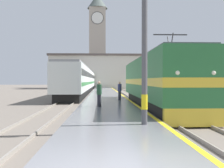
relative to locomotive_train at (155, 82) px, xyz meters
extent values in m
plane|color=#70665B|center=(-3.57, 15.24, -2.00)|extent=(200.00, 200.00, 0.00)
cube|color=slate|center=(-3.57, 10.24, -1.81)|extent=(4.20, 140.00, 0.37)
cube|color=yellow|center=(-1.62, 10.24, -1.63)|extent=(0.20, 140.00, 0.00)
cube|color=#70665B|center=(0.00, 10.24, -1.99)|extent=(2.84, 140.00, 0.02)
cube|color=gray|center=(-0.72, 10.24, -1.91)|extent=(0.07, 140.00, 0.14)
cube|color=gray|center=(0.72, 10.24, -1.91)|extent=(0.07, 140.00, 0.14)
cube|color=#70665B|center=(-7.33, 10.24, -1.99)|extent=(2.83, 140.00, 0.02)
cube|color=gray|center=(-8.04, 10.24, -1.91)|extent=(0.07, 140.00, 0.14)
cube|color=gray|center=(-6.61, 10.24, -1.91)|extent=(0.07, 140.00, 0.14)
cube|color=black|center=(0.00, 0.04, -1.55)|extent=(2.46, 15.70, 0.90)
cube|color=#286B38|center=(0.00, 0.04, 0.32)|extent=(2.90, 17.06, 2.83)
cube|color=gold|center=(0.00, 0.04, 0.04)|extent=(2.92, 17.08, 0.44)
cube|color=gold|center=(0.00, -8.34, -1.50)|extent=(2.75, 0.30, 0.81)
cube|color=black|center=(0.00, -8.43, 1.18)|extent=(2.32, 0.12, 0.80)
sphere|color=white|center=(-0.80, -8.47, 0.46)|extent=(0.20, 0.20, 0.20)
sphere|color=white|center=(0.80, -8.47, 0.46)|extent=(0.20, 0.20, 0.20)
cube|color=#4C4C51|center=(0.00, 0.04, 1.79)|extent=(2.61, 16.21, 0.12)
cylinder|color=#333333|center=(0.00, -4.58, 2.35)|extent=(0.06, 0.63, 1.03)
cylinder|color=#333333|center=(0.00, -3.88, 2.35)|extent=(0.06, 0.63, 1.03)
cube|color=#262626|center=(0.00, -4.23, 2.85)|extent=(2.03, 0.08, 0.06)
cube|color=black|center=(-7.33, 24.49, -1.55)|extent=(2.46, 41.07, 0.90)
cube|color=silver|center=(-7.33, 24.49, 0.34)|extent=(2.90, 42.78, 2.87)
cube|color=black|center=(-7.33, 24.49, 0.91)|extent=(2.92, 41.93, 0.64)
cube|color=#338442|center=(-7.33, 24.49, -0.24)|extent=(2.92, 41.93, 0.36)
cube|color=gray|center=(-7.33, 24.49, 1.87)|extent=(2.67, 42.78, 0.20)
cylinder|color=#4C4C51|center=(-2.38, -9.33, 2.84)|extent=(0.23, 0.23, 8.95)
cylinder|color=yellow|center=(-2.38, -9.33, -0.73)|extent=(0.25, 0.25, 0.60)
cylinder|color=#23232D|center=(-4.26, -2.15, -1.22)|extent=(0.26, 0.26, 0.81)
cylinder|color=#234C33|center=(-4.26, -2.15, -0.48)|extent=(0.34, 0.34, 0.68)
sphere|color=tan|center=(-4.26, -2.15, -0.03)|extent=(0.22, 0.22, 0.22)
cylinder|color=#23232D|center=(-2.47, 3.73, -1.24)|extent=(0.26, 0.26, 0.78)
cylinder|color=navy|center=(-2.47, 3.73, -0.52)|extent=(0.34, 0.34, 0.65)
sphere|color=tan|center=(-2.47, 3.73, -0.08)|extent=(0.21, 0.21, 0.21)
cube|color=#ADA393|center=(-5.29, 56.83, 9.55)|extent=(4.67, 4.67, 23.09)
cylinder|color=black|center=(-5.29, 54.47, 17.83)|extent=(3.57, 0.06, 3.57)
cylinder|color=white|center=(-5.29, 54.44, 17.83)|extent=(3.27, 0.10, 3.27)
cone|color=#47514C|center=(-5.29, 56.83, 23.20)|extent=(5.84, 5.84, 4.20)
cube|color=beige|center=(-5.52, 49.30, 2.14)|extent=(23.27, 8.96, 8.28)
cube|color=#564C47|center=(-5.52, 49.30, 6.53)|extent=(23.87, 9.56, 0.50)
camera|label=1|loc=(-4.09, -19.70, 0.12)|focal=42.00mm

